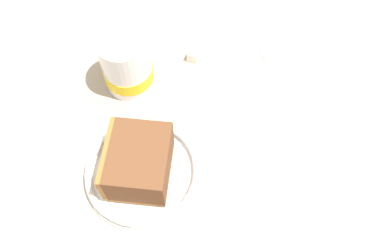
{
  "coord_description": "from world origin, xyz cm",
  "views": [
    {
      "loc": [
        8.11,
        -21.71,
        52.1
      ],
      "look_at": [
        0.03,
        5.49,
        3.0
      ],
      "focal_mm": 36.82,
      "sensor_mm": 36.0,
      "label": 1
    }
  ],
  "objects_px": {
    "tea_mug": "(127,63)",
    "teaspoon": "(271,68)",
    "small_plate": "(143,171)",
    "cake_slice": "(138,162)",
    "sugar_cube": "(194,56)"
  },
  "relations": [
    {
      "from": "cake_slice",
      "to": "sugar_cube",
      "type": "relative_size",
      "value": 6.15
    },
    {
      "from": "cake_slice",
      "to": "tea_mug",
      "type": "distance_m",
      "value": 0.16
    },
    {
      "from": "cake_slice",
      "to": "tea_mug",
      "type": "height_order",
      "value": "tea_mug"
    },
    {
      "from": "small_plate",
      "to": "cake_slice",
      "type": "relative_size",
      "value": 1.51
    },
    {
      "from": "tea_mug",
      "to": "teaspoon",
      "type": "height_order",
      "value": "tea_mug"
    },
    {
      "from": "cake_slice",
      "to": "tea_mug",
      "type": "bearing_deg",
      "value": 116.21
    },
    {
      "from": "small_plate",
      "to": "sugar_cube",
      "type": "distance_m",
      "value": 0.22
    },
    {
      "from": "tea_mug",
      "to": "sugar_cube",
      "type": "distance_m",
      "value": 0.12
    },
    {
      "from": "tea_mug",
      "to": "teaspoon",
      "type": "xyz_separation_m",
      "value": [
        0.21,
        0.09,
        -0.04
      ]
    },
    {
      "from": "cake_slice",
      "to": "sugar_cube",
      "type": "xyz_separation_m",
      "value": [
        0.01,
        0.22,
        -0.03
      ]
    },
    {
      "from": "cake_slice",
      "to": "sugar_cube",
      "type": "height_order",
      "value": "cake_slice"
    },
    {
      "from": "small_plate",
      "to": "teaspoon",
      "type": "distance_m",
      "value": 0.27
    },
    {
      "from": "tea_mug",
      "to": "cake_slice",
      "type": "bearing_deg",
      "value": -63.79
    },
    {
      "from": "small_plate",
      "to": "teaspoon",
      "type": "height_order",
      "value": "small_plate"
    },
    {
      "from": "tea_mug",
      "to": "small_plate",
      "type": "bearing_deg",
      "value": -62.87
    }
  ]
}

